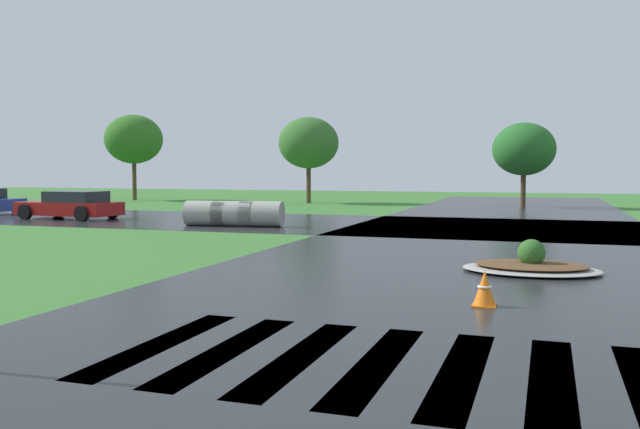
{
  "coord_description": "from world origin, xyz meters",
  "views": [
    {
      "loc": [
        1.72,
        -3.15,
        2.12
      ],
      "look_at": [
        -3.32,
        11.83,
        1.06
      ],
      "focal_mm": 38.05,
      "sensor_mm": 36.0,
      "label": 1
    }
  ],
  "objects_px": {
    "median_island": "(531,265)",
    "drainage_pipe_stack": "(234,214)",
    "traffic_cone": "(485,289)",
    "car_silver_hatch": "(71,205)"
  },
  "relations": [
    {
      "from": "drainage_pipe_stack",
      "to": "car_silver_hatch",
      "type": "bearing_deg",
      "value": 171.96
    },
    {
      "from": "median_island",
      "to": "drainage_pipe_stack",
      "type": "xyz_separation_m",
      "value": [
        -10.73,
        8.18,
        0.33
      ]
    },
    {
      "from": "drainage_pipe_stack",
      "to": "traffic_cone",
      "type": "distance_m",
      "value": 15.77
    },
    {
      "from": "drainage_pipe_stack",
      "to": "traffic_cone",
      "type": "bearing_deg",
      "value": -50.05
    },
    {
      "from": "median_island",
      "to": "drainage_pipe_stack",
      "type": "relative_size",
      "value": 0.74
    },
    {
      "from": "median_island",
      "to": "drainage_pipe_stack",
      "type": "distance_m",
      "value": 13.5
    },
    {
      "from": "median_island",
      "to": "traffic_cone",
      "type": "xyz_separation_m",
      "value": [
        -0.6,
        -3.9,
        0.13
      ]
    },
    {
      "from": "median_island",
      "to": "drainage_pipe_stack",
      "type": "height_order",
      "value": "drainage_pipe_stack"
    },
    {
      "from": "median_island",
      "to": "traffic_cone",
      "type": "height_order",
      "value": "median_island"
    },
    {
      "from": "car_silver_hatch",
      "to": "traffic_cone",
      "type": "relative_size",
      "value": 7.98
    }
  ]
}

